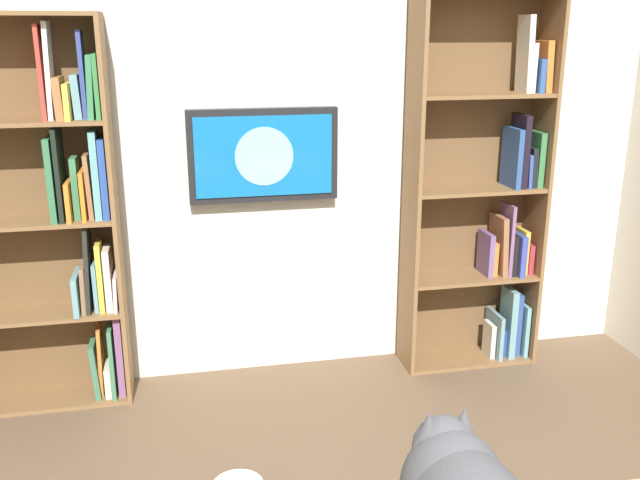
{
  "coord_description": "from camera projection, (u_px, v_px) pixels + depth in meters",
  "views": [
    {
      "loc": [
        0.46,
        1.5,
        1.9
      ],
      "look_at": [
        -0.07,
        -1.06,
        1.11
      ],
      "focal_mm": 39.14,
      "sensor_mm": 36.0,
      "label": 1
    }
  ],
  "objects": [
    {
      "name": "bookshelf_right",
      "position": [
        56.0,
        220.0,
        3.48
      ],
      "size": [
        0.81,
        0.28,
        1.98
      ],
      "color": "brown",
      "rests_on": "ground"
    },
    {
      "name": "wall_mounted_tv",
      "position": [
        263.0,
        155.0,
        3.69
      ],
      "size": [
        0.8,
        0.07,
        0.49
      ],
      "color": "black"
    },
    {
      "name": "bookshelf_left",
      "position": [
        487.0,
        200.0,
        3.94
      ],
      "size": [
        0.78,
        0.28,
        2.09
      ],
      "color": "brown",
      "rests_on": "ground"
    },
    {
      "name": "wall_back",
      "position": [
        262.0,
        136.0,
        3.74
      ],
      "size": [
        4.52,
        0.06,
        2.7
      ],
      "primitive_type": "cube",
      "color": "silver",
      "rests_on": "ground"
    }
  ]
}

